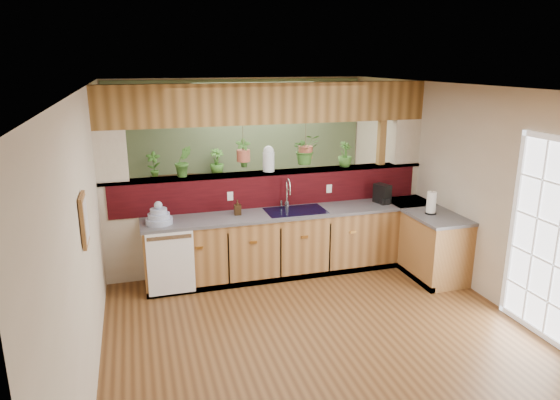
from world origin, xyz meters
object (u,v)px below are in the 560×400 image
object	(u,v)px
coffee_maker	(382,195)
shelving_console	(193,202)
glass_jar	(269,159)
faucet	(287,192)
soap_dispenser	(238,207)
dish_stack	(159,217)
paper_towel	(431,203)

from	to	relation	value
coffee_maker	shelving_console	distance (m)	3.39
glass_jar	faucet	bearing A→B (deg)	-45.65
faucet	soap_dispenser	world-z (taller)	faucet
soap_dispenser	glass_jar	xyz separation A→B (m)	(0.52, 0.33, 0.57)
faucet	glass_jar	size ratio (longest dim) A/B	1.17
dish_stack	soap_dispenser	size ratio (longest dim) A/B	1.65
dish_stack	paper_towel	bearing A→B (deg)	-9.59
faucet	dish_stack	distance (m)	1.78
paper_towel	dish_stack	bearing A→B (deg)	170.41
dish_stack	paper_towel	size ratio (longest dim) A/B	1.04
faucet	soap_dispenser	bearing A→B (deg)	-171.30
faucet	dish_stack	world-z (taller)	faucet
faucet	coffee_maker	xyz separation A→B (m)	(1.39, -0.15, -0.10)
faucet	paper_towel	world-z (taller)	faucet
paper_towel	shelving_console	bearing A→B (deg)	134.17
shelving_console	faucet	bearing A→B (deg)	-44.25
soap_dispenser	paper_towel	distance (m)	2.59
soap_dispenser	paper_towel	size ratio (longest dim) A/B	0.63
faucet	paper_towel	xyz separation A→B (m)	(1.76, -0.81, -0.08)
faucet	shelving_console	world-z (taller)	faucet
glass_jar	coffee_maker	bearing A→B (deg)	-12.87
shelving_console	dish_stack	bearing A→B (deg)	-87.55
soap_dispenser	glass_jar	bearing A→B (deg)	32.13
paper_towel	soap_dispenser	bearing A→B (deg)	164.44
dish_stack	coffee_maker	xyz separation A→B (m)	(3.15, 0.06, 0.03)
dish_stack	glass_jar	xyz separation A→B (m)	(1.55, 0.43, 0.58)
dish_stack	soap_dispenser	bearing A→B (deg)	5.54
faucet	shelving_console	xyz separation A→B (m)	(-1.07, 2.12, -0.63)
coffee_maker	glass_jar	size ratio (longest dim) A/B	0.76
soap_dispenser	paper_towel	xyz separation A→B (m)	(2.50, -0.69, 0.04)
dish_stack	paper_towel	world-z (taller)	paper_towel
dish_stack	coffee_maker	world-z (taller)	dish_stack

